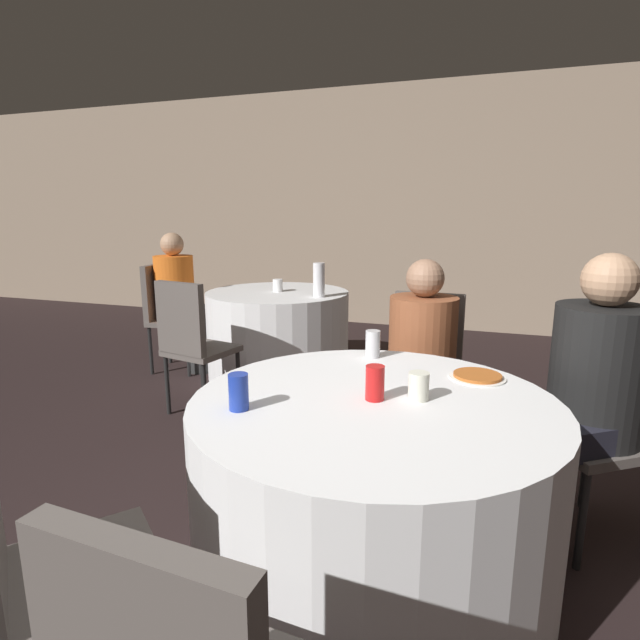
{
  "coord_description": "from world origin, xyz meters",
  "views": [
    {
      "loc": [
        0.57,
        -1.48,
        1.36
      ],
      "look_at": [
        -0.23,
        0.88,
        0.82
      ],
      "focal_mm": 28.0,
      "sensor_mm": 36.0,
      "label": 1
    }
  ],
  "objects_px": {
    "person_floral_shirt": "(419,366)",
    "person_black_shirt": "(583,399)",
    "soda_can_red": "(375,383)",
    "soda_can_silver": "(373,344)",
    "chair_near_southwest": "(31,548)",
    "soda_can_blue": "(239,392)",
    "person_orange_shirt": "(183,302)",
    "pizza_plate_near": "(477,376)",
    "chair_near_north": "(424,363)",
    "chair_far_south": "(191,337)",
    "chair_far_west": "(166,308)",
    "bottle_far": "(319,280)",
    "table_far": "(278,334)",
    "chair_near_northeast": "(612,412)",
    "table_near": "(372,493)"
  },
  "relations": [
    {
      "from": "soda_can_silver",
      "to": "chair_far_west",
      "type": "bearing_deg",
      "value": 146.0
    },
    {
      "from": "table_near",
      "to": "chair_near_north",
      "type": "relative_size",
      "value": 1.39
    },
    {
      "from": "table_near",
      "to": "soda_can_red",
      "type": "xyz_separation_m",
      "value": [
        0.0,
        -0.0,
        0.42
      ]
    },
    {
      "from": "chair_near_southwest",
      "to": "soda_can_red",
      "type": "distance_m",
      "value": 1.08
    },
    {
      "from": "chair_near_north",
      "to": "pizza_plate_near",
      "type": "xyz_separation_m",
      "value": [
        0.29,
        -0.71,
        0.18
      ]
    },
    {
      "from": "pizza_plate_near",
      "to": "soda_can_red",
      "type": "relative_size",
      "value": 1.77
    },
    {
      "from": "chair_far_south",
      "to": "chair_near_southwest",
      "type": "bearing_deg",
      "value": -55.81
    },
    {
      "from": "table_far",
      "to": "person_black_shirt",
      "type": "xyz_separation_m",
      "value": [
        2.04,
        -1.61,
        0.26
      ]
    },
    {
      "from": "chair_far_west",
      "to": "pizza_plate_near",
      "type": "xyz_separation_m",
      "value": [
        2.63,
        -1.62,
        0.18
      ]
    },
    {
      "from": "chair_near_northeast",
      "to": "soda_can_red",
      "type": "distance_m",
      "value": 1.09
    },
    {
      "from": "table_far",
      "to": "soda_can_red",
      "type": "bearing_deg",
      "value": -58.54
    },
    {
      "from": "chair_far_west",
      "to": "person_floral_shirt",
      "type": "bearing_deg",
      "value": 56.35
    },
    {
      "from": "chair_near_north",
      "to": "soda_can_red",
      "type": "height_order",
      "value": "chair_near_north"
    },
    {
      "from": "soda_can_red",
      "to": "chair_far_west",
      "type": "bearing_deg",
      "value": 139.3
    },
    {
      "from": "soda_can_red",
      "to": "soda_can_silver",
      "type": "relative_size",
      "value": 1.0
    },
    {
      "from": "person_floral_shirt",
      "to": "person_black_shirt",
      "type": "xyz_separation_m",
      "value": [
        0.7,
        -0.38,
        0.04
      ]
    },
    {
      "from": "chair_far_west",
      "to": "soda_can_blue",
      "type": "distance_m",
      "value": 2.92
    },
    {
      "from": "table_far",
      "to": "bottle_far",
      "type": "height_order",
      "value": "bottle_far"
    },
    {
      "from": "chair_near_southwest",
      "to": "soda_can_blue",
      "type": "relative_size",
      "value": 7.6
    },
    {
      "from": "table_near",
      "to": "chair_near_north",
      "type": "distance_m",
      "value": 1.08
    },
    {
      "from": "table_near",
      "to": "soda_can_red",
      "type": "height_order",
      "value": "soda_can_red"
    },
    {
      "from": "chair_near_north",
      "to": "person_floral_shirt",
      "type": "height_order",
      "value": "person_floral_shirt"
    },
    {
      "from": "soda_can_blue",
      "to": "soda_can_red",
      "type": "bearing_deg",
      "value": 29.87
    },
    {
      "from": "bottle_far",
      "to": "table_near",
      "type": "bearing_deg",
      "value": -65.86
    },
    {
      "from": "chair_near_north",
      "to": "person_black_shirt",
      "type": "xyz_separation_m",
      "value": [
        0.7,
        -0.54,
        0.07
      ]
    },
    {
      "from": "soda_can_blue",
      "to": "soda_can_silver",
      "type": "relative_size",
      "value": 1.0
    },
    {
      "from": "chair_near_southwest",
      "to": "soda_can_red",
      "type": "bearing_deg",
      "value": 89.88
    },
    {
      "from": "chair_near_southwest",
      "to": "person_floral_shirt",
      "type": "height_order",
      "value": "person_floral_shirt"
    },
    {
      "from": "table_far",
      "to": "chair_near_northeast",
      "type": "height_order",
      "value": "chair_near_northeast"
    },
    {
      "from": "chair_near_north",
      "to": "soda_can_blue",
      "type": "height_order",
      "value": "chair_near_north"
    },
    {
      "from": "chair_far_south",
      "to": "person_orange_shirt",
      "type": "relative_size",
      "value": 0.77
    },
    {
      "from": "person_orange_shirt",
      "to": "pizza_plate_near",
      "type": "xyz_separation_m",
      "value": [
        2.47,
        -1.65,
        0.12
      ]
    },
    {
      "from": "pizza_plate_near",
      "to": "bottle_far",
      "type": "height_order",
      "value": "bottle_far"
    },
    {
      "from": "person_orange_shirt",
      "to": "soda_can_silver",
      "type": "height_order",
      "value": "person_orange_shirt"
    },
    {
      "from": "person_black_shirt",
      "to": "table_near",
      "type": "bearing_deg",
      "value": 90.0
    },
    {
      "from": "person_orange_shirt",
      "to": "pizza_plate_near",
      "type": "distance_m",
      "value": 2.97
    },
    {
      "from": "chair_near_northeast",
      "to": "chair_near_southwest",
      "type": "relative_size",
      "value": 1.0
    },
    {
      "from": "table_far",
      "to": "person_orange_shirt",
      "type": "bearing_deg",
      "value": -171.13
    },
    {
      "from": "soda_can_blue",
      "to": "table_near",
      "type": "bearing_deg",
      "value": 30.15
    },
    {
      "from": "chair_near_north",
      "to": "person_orange_shirt",
      "type": "relative_size",
      "value": 0.77
    },
    {
      "from": "chair_near_north",
      "to": "person_orange_shirt",
      "type": "xyz_separation_m",
      "value": [
        -2.18,
        0.94,
        0.05
      ]
    },
    {
      "from": "soda_can_blue",
      "to": "person_orange_shirt",
      "type": "bearing_deg",
      "value": 127.77
    },
    {
      "from": "chair_near_north",
      "to": "chair_far_south",
      "type": "bearing_deg",
      "value": -0.7
    },
    {
      "from": "chair_near_northeast",
      "to": "soda_can_silver",
      "type": "relative_size",
      "value": 7.6
    },
    {
      "from": "soda_can_red",
      "to": "soda_can_blue",
      "type": "relative_size",
      "value": 1.0
    },
    {
      "from": "chair_near_north",
      "to": "pizza_plate_near",
      "type": "height_order",
      "value": "chair_near_north"
    },
    {
      "from": "person_floral_shirt",
      "to": "bottle_far",
      "type": "relative_size",
      "value": 4.27
    },
    {
      "from": "chair_near_north",
      "to": "person_black_shirt",
      "type": "relative_size",
      "value": 0.77
    },
    {
      "from": "bottle_far",
      "to": "person_floral_shirt",
      "type": "bearing_deg",
      "value": -49.59
    },
    {
      "from": "table_far",
      "to": "chair_far_south",
      "type": "height_order",
      "value": "chair_far_south"
    }
  ]
}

